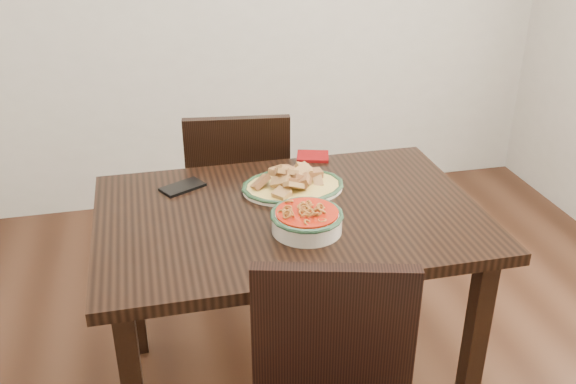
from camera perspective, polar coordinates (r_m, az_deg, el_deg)
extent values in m
cube|color=black|center=(2.11, 0.12, -2.18)|extent=(1.25, 0.83, 0.04)
cube|color=black|center=(2.24, 16.20, -13.05)|extent=(0.06, 0.06, 0.71)
cube|color=black|center=(2.55, -13.72, -7.33)|extent=(0.06, 0.06, 0.71)
cube|color=black|center=(2.72, 9.68, -4.52)|extent=(0.06, 0.06, 0.71)
cube|color=black|center=(2.87, -4.43, -0.76)|extent=(0.47, 0.47, 0.04)
cube|color=black|center=(3.14, -1.29, -2.84)|extent=(0.04, 0.04, 0.41)
cube|color=black|center=(3.13, -7.51, -3.14)|extent=(0.04, 0.04, 0.41)
cube|color=black|center=(2.85, -0.70, -6.19)|extent=(0.04, 0.04, 0.41)
cube|color=black|center=(2.84, -7.59, -6.53)|extent=(0.04, 0.04, 0.41)
cube|color=black|center=(2.60, -4.46, 2.03)|extent=(0.42, 0.09, 0.44)
cube|color=black|center=(1.69, 4.04, -12.92)|extent=(0.42, 0.15, 0.44)
ellipsoid|color=#F4ECCE|center=(2.24, 0.45, 0.40)|extent=(0.35, 0.27, 0.02)
ellipsoid|color=gold|center=(2.23, 0.45, 0.54)|extent=(0.34, 0.25, 0.01)
torus|color=#193920|center=(2.23, 0.45, 0.58)|extent=(0.27, 0.27, 0.01)
cylinder|color=beige|center=(1.98, 1.68, -2.68)|extent=(0.22, 0.22, 0.06)
torus|color=#1B3B24|center=(1.96, 1.69, -2.01)|extent=(0.23, 0.23, 0.02)
cylinder|color=#A41907|center=(1.96, 1.69, -1.89)|extent=(0.19, 0.19, 0.01)
cube|color=black|center=(2.28, -9.36, 0.44)|extent=(0.17, 0.14, 0.01)
cube|color=maroon|center=(2.49, 2.22, 3.19)|extent=(0.15, 0.13, 0.01)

